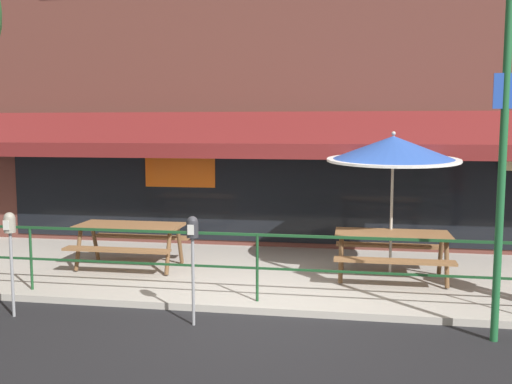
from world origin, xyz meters
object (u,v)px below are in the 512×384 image
(picnic_table_centre, at_px, (392,243))
(parking_meter_near, at_px, (10,233))
(parking_meter_far, at_px, (193,237))
(picnic_table_left, at_px, (130,233))
(patio_umbrella_centre, at_px, (393,149))
(street_sign_pole, at_px, (502,165))

(picnic_table_centre, xyz_separation_m, parking_meter_near, (-5.11, -2.40, 0.44))
(parking_meter_near, bearing_deg, picnic_table_centre, 25.19)
(parking_meter_near, height_order, parking_meter_far, same)
(picnic_table_left, height_order, patio_umbrella_centre, patio_umbrella_centre)
(picnic_table_centre, height_order, street_sign_pole, street_sign_pole)
(picnic_table_left, height_order, street_sign_pole, street_sign_pole)
(picnic_table_left, bearing_deg, parking_meter_near, -105.29)
(parking_meter_near, bearing_deg, street_sign_pole, 1.50)
(picnic_table_left, xyz_separation_m, patio_umbrella_centre, (4.44, 0.28, 1.47))
(parking_meter_far, bearing_deg, parking_meter_near, -178.07)
(picnic_table_centre, bearing_deg, patio_umbrella_centre, 90.00)
(picnic_table_left, relative_size, parking_meter_far, 1.27)
(picnic_table_centre, distance_m, street_sign_pole, 2.85)
(picnic_table_left, relative_size, street_sign_pole, 0.44)
(parking_meter_far, relative_size, street_sign_pole, 0.35)
(parking_meter_near, relative_size, parking_meter_far, 1.00)
(picnic_table_centre, distance_m, patio_umbrella_centre, 1.51)
(street_sign_pole, bearing_deg, parking_meter_near, -178.50)
(picnic_table_centre, distance_m, parking_meter_far, 3.53)
(parking_meter_far, bearing_deg, patio_umbrella_centre, 45.19)
(picnic_table_centre, bearing_deg, picnic_table_left, 179.48)
(picnic_table_left, distance_m, street_sign_pole, 6.12)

